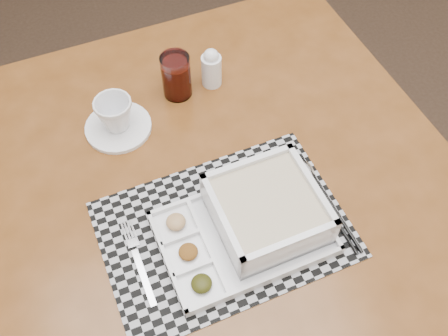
{
  "coord_description": "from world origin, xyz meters",
  "views": [
    {
      "loc": [
        -0.75,
        -1.42,
        1.68
      ],
      "look_at": [
        -0.57,
        -0.89,
        0.87
      ],
      "focal_mm": 40.0,
      "sensor_mm": 36.0,
      "label": 1
    }
  ],
  "objects_px": {
    "cup": "(115,114)",
    "juice_glass": "(176,77)",
    "creamer_bottle": "(211,68)",
    "dining_table": "(209,206)",
    "serving_tray": "(260,216)"
  },
  "relations": [
    {
      "from": "cup",
      "to": "juice_glass",
      "type": "xyz_separation_m",
      "value": [
        0.16,
        0.06,
        0.0
      ]
    },
    {
      "from": "cup",
      "to": "creamer_bottle",
      "type": "relative_size",
      "value": 0.81
    },
    {
      "from": "cup",
      "to": "creamer_bottle",
      "type": "bearing_deg",
      "value": 8.43
    },
    {
      "from": "dining_table",
      "to": "creamer_bottle",
      "type": "bearing_deg",
      "value": 70.56
    },
    {
      "from": "dining_table",
      "to": "juice_glass",
      "type": "xyz_separation_m",
      "value": [
        0.01,
        0.28,
        0.13
      ]
    },
    {
      "from": "serving_tray",
      "to": "juice_glass",
      "type": "height_order",
      "value": "juice_glass"
    },
    {
      "from": "dining_table",
      "to": "serving_tray",
      "type": "bearing_deg",
      "value": -61.0
    },
    {
      "from": "juice_glass",
      "to": "creamer_bottle",
      "type": "xyz_separation_m",
      "value": [
        0.09,
        0.01,
        -0.0
      ]
    },
    {
      "from": "serving_tray",
      "to": "creamer_bottle",
      "type": "distance_m",
      "value": 0.41
    },
    {
      "from": "dining_table",
      "to": "cup",
      "type": "distance_m",
      "value": 0.29
    },
    {
      "from": "cup",
      "to": "juice_glass",
      "type": "height_order",
      "value": "juice_glass"
    },
    {
      "from": "dining_table",
      "to": "juice_glass",
      "type": "distance_m",
      "value": 0.31
    },
    {
      "from": "dining_table",
      "to": "cup",
      "type": "xyz_separation_m",
      "value": [
        -0.14,
        0.21,
        0.13
      ]
    },
    {
      "from": "serving_tray",
      "to": "juice_glass",
      "type": "relative_size",
      "value": 3.03
    },
    {
      "from": "creamer_bottle",
      "to": "juice_glass",
      "type": "bearing_deg",
      "value": -176.36
    }
  ]
}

